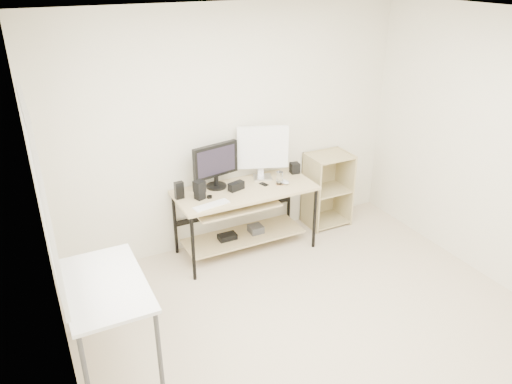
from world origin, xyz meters
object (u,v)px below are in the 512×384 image
object	(u,v)px
side_table	(105,292)
shelf_unit	(326,188)
black_monitor	(216,163)
audio_controller	(179,190)
white_imac	(263,149)
desk	(243,207)

from	to	relation	value
side_table	shelf_unit	bearing A→B (deg)	23.33
side_table	black_monitor	size ratio (longest dim) A/B	1.91
side_table	audio_controller	bearing A→B (deg)	49.39
white_imac	audio_controller	bearing A→B (deg)	-155.41
shelf_unit	black_monitor	world-z (taller)	black_monitor
shelf_unit	black_monitor	bearing A→B (deg)	179.46
black_monitor	white_imac	size ratio (longest dim) A/B	0.88
side_table	shelf_unit	xyz separation A→B (m)	(2.83, 1.22, -0.22)
audio_controller	black_monitor	bearing A→B (deg)	5.99
black_monitor	audio_controller	xyz separation A→B (m)	(-0.44, -0.09, -0.19)
side_table	white_imac	xyz separation A→B (m)	(1.98, 1.23, 0.42)
desk	black_monitor	size ratio (longest dim) A/B	2.86
audio_controller	side_table	bearing A→B (deg)	-135.57
side_table	audio_controller	xyz separation A→B (m)	(0.98, 1.15, 0.17)
audio_controller	desk	bearing A→B (deg)	-12.50
white_imac	audio_controller	size ratio (longest dim) A/B	3.31
shelf_unit	white_imac	xyz separation A→B (m)	(-0.85, 0.01, 0.64)
shelf_unit	audio_controller	bearing A→B (deg)	-177.77
side_table	black_monitor	bearing A→B (deg)	40.88
side_table	white_imac	bearing A→B (deg)	31.92
black_monitor	shelf_unit	bearing A→B (deg)	-12.00
shelf_unit	white_imac	world-z (taller)	white_imac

